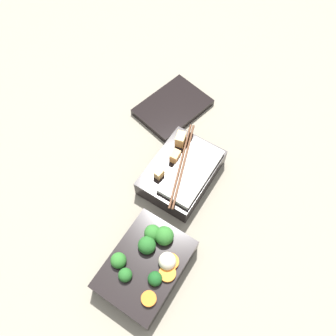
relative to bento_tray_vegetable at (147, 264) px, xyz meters
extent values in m
plane|color=gray|center=(0.10, 0.03, -0.03)|extent=(3.00, 3.00, 0.00)
cube|color=black|center=(0.00, 0.00, -0.01)|extent=(0.19, 0.13, 0.05)
sphere|color=#2D7028|center=(0.05, 0.02, 0.03)|extent=(0.03, 0.03, 0.03)
sphere|color=#19511E|center=(-0.02, -0.03, 0.03)|extent=(0.03, 0.03, 0.03)
sphere|color=#236023|center=(-0.04, 0.02, 0.03)|extent=(0.03, 0.03, 0.03)
sphere|color=#2D7028|center=(-0.03, 0.04, 0.03)|extent=(0.03, 0.03, 0.03)
sphere|color=#236023|center=(0.03, 0.02, 0.03)|extent=(0.04, 0.04, 0.04)
sphere|color=#2D7028|center=(0.06, 0.00, 0.03)|extent=(0.04, 0.04, 0.04)
cylinder|color=orange|center=(-0.05, -0.04, 0.02)|extent=(0.03, 0.03, 0.01)
cylinder|color=orange|center=(0.02, -0.04, 0.02)|extent=(0.04, 0.04, 0.01)
cylinder|color=orange|center=(0.00, -0.05, 0.02)|extent=(0.04, 0.04, 0.01)
sphere|color=beige|center=(0.02, -0.03, 0.03)|extent=(0.03, 0.03, 0.03)
cube|color=black|center=(0.22, 0.05, -0.01)|extent=(0.19, 0.13, 0.05)
cube|color=white|center=(0.22, 0.02, 0.02)|extent=(0.16, 0.08, 0.01)
cube|color=#EAB266|center=(0.17, 0.08, 0.03)|extent=(0.02, 0.02, 0.02)
cube|color=#F4A356|center=(0.23, 0.07, 0.03)|extent=(0.03, 0.02, 0.02)
cube|color=#EAB266|center=(0.27, 0.09, 0.03)|extent=(0.03, 0.03, 0.03)
cylinder|color=#56331E|center=(0.22, 0.05, 0.03)|extent=(0.21, 0.07, 0.01)
cylinder|color=#56331E|center=(0.21, 0.05, 0.03)|extent=(0.21, 0.07, 0.01)
cube|color=black|center=(0.38, 0.18, -0.02)|extent=(0.21, 0.17, 0.02)
camera|label=1|loc=(-0.10, -0.12, 0.66)|focal=35.00mm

